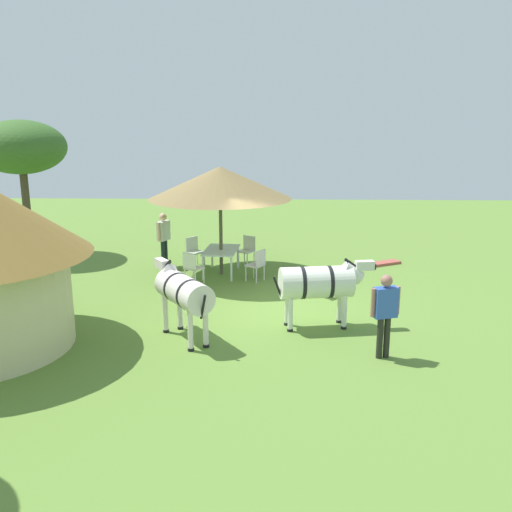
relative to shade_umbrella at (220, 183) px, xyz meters
The scene contains 14 objects.
ground_plane 4.18m from the shade_umbrella, 149.15° to the right, with size 36.00×36.00×0.00m, color olive.
shade_umbrella is the anchor object (origin of this frame).
patio_dining_table 2.02m from the shade_umbrella, ahead, with size 1.56×1.03×0.74m.
patio_chair_near_lawn 2.51m from the shade_umbrella, 45.95° to the left, with size 0.61×0.61×0.90m.
patio_chair_east_end 2.51m from the shade_umbrella, 146.87° to the left, with size 0.59×0.60×0.90m.
patio_chair_west_end 2.51m from the shade_umbrella, 122.92° to the right, with size 0.60×0.59×0.90m.
patio_chair_near_hut 2.51m from the shade_umbrella, 33.74° to the right, with size 0.59×0.60×0.90m.
guest_beside_umbrella 2.60m from the shade_umbrella, 66.45° to the left, with size 0.56×0.36×1.66m.
standing_watcher 6.99m from the shade_umbrella, 147.73° to the right, with size 0.33×0.57×1.65m.
striped_lounge_chair 4.22m from the shade_umbrella, 122.12° to the right, with size 0.81×0.95×0.65m.
zebra_nearest_camera 5.20m from the shade_umbrella, behind, with size 1.90×1.49×1.57m.
zebra_by_umbrella 5.13m from the shade_umbrella, 149.01° to the right, with size 0.93×2.24×1.54m.
acacia_tree_right_background 6.90m from the shade_umbrella, 72.59° to the left, with size 2.85×2.85×4.40m.
brick_patio_kerb 5.04m from the shade_umbrella, 78.64° to the right, with size 2.80×0.36×0.08m, color #AA4E43.
Camera 1 is at (-12.96, 0.14, 4.49)m, focal length 39.19 mm.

